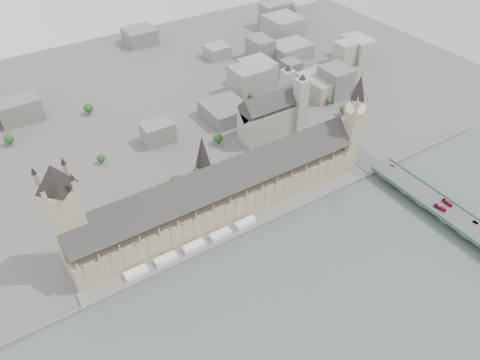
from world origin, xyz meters
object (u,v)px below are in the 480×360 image
westminster_bridge (441,210)px  red_bus_south (447,203)px  palace_of_westminster (219,193)px  red_bus_north (440,208)px  elizabeth_tower (354,117)px  westminster_abbey (273,114)px  victoria_tower (66,215)px  car_approach (393,166)px  car_silver (475,222)px

westminster_bridge → red_bus_south: red_bus_south is taller
palace_of_westminster → red_bus_north: bearing=-34.7°
red_bus_north → red_bus_south: red_bus_north is taller
elizabeth_tower → westminster_bridge: (24.00, -95.50, -52.96)m
westminster_bridge → palace_of_westminster: bearing=146.5°
westminster_abbey → red_bus_north: westminster_abbey is taller
victoria_tower → westminster_bridge: bearing=-21.8°
red_bus_south → car_approach: size_ratio=2.19×
elizabeth_tower → car_silver: 136.11m
victoria_tower → westminster_abbey: (232.92, 69.00, -30.12)m
westminster_bridge → car_approach: 63.73m
westminster_bridge → car_silver: 29.85m
palace_of_westminster → elizabeth_tower: 142.94m
car_approach → red_bus_south: bearing=-105.1°
victoria_tower → westminster_abbey: size_ratio=1.47×
elizabeth_tower → car_approach: (29.61, -32.28, -47.15)m
car_silver → elizabeth_tower: bearing=93.9°
westminster_bridge → red_bus_north: red_bus_north is taller
elizabeth_tower → red_bus_north: (18.59, -96.73, -46.33)m
palace_of_westminster → red_bus_south: 199.15m
car_approach → elizabeth_tower: bearing=117.7°
westminster_bridge → red_bus_north: 8.65m
palace_of_westminster → westminster_bridge: palace_of_westminster is taller
elizabeth_tower → westminster_abbey: size_ratio=1.58×
red_bus_north → car_approach: size_ratio=2.30×
elizabeth_tower → westminster_abbey: elizabeth_tower is taller
victoria_tower → westminster_bridge: size_ratio=0.31×
red_bus_north → red_bus_south: 10.72m
elizabeth_tower → red_bus_south: size_ratio=10.40×
westminster_abbey → red_bus_north: 189.79m
victoria_tower → red_bus_south: bearing=-21.5°
palace_of_westminster → victoria_tower: 126.41m
palace_of_westminster → westminster_bridge: bearing=-33.5°
westminster_bridge → car_approach: (5.61, 63.22, 5.81)m
red_bus_north → palace_of_westminster: bearing=134.8°
red_bus_north → westminster_abbey: bearing=93.5°
westminster_bridge → red_bus_north: (-5.41, -1.23, 6.64)m
palace_of_westminster → elizabeth_tower: (138.00, -11.70, 35.38)m
palace_of_westminster → red_bus_south: (167.26, -107.53, -11.02)m
elizabeth_tower → westminster_abbey: bearing=107.3°
car_approach → westminster_bridge: bearing=-109.8°
elizabeth_tower → westminster_bridge: size_ratio=0.33×
westminster_bridge → elizabeth_tower: bearing=104.1°
palace_of_westminster → car_approach: palace_of_westminster is taller
palace_of_westminster → westminster_bridge: 195.05m
car_silver → westminster_abbey: bearing=95.4°
victoria_tower → red_bus_south: victoria_tower is taller
palace_of_westminster → car_approach: (167.61, -43.98, -11.77)m
red_bus_south → car_silver: size_ratio=2.28×
palace_of_westminster → westminster_bridge: (162.00, -107.20, -17.58)m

